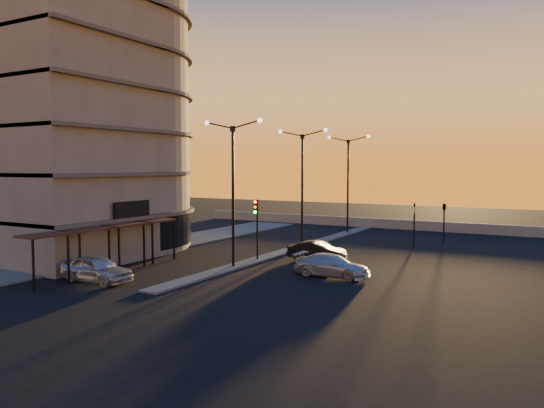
{
  "coord_description": "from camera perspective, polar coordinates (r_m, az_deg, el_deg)",
  "views": [
    {
      "loc": [
        18.78,
        -28.18,
        6.55
      ],
      "look_at": [
        -1.27,
        7.32,
        3.62
      ],
      "focal_mm": 35.0,
      "sensor_mm": 36.0,
      "label": 1
    }
  ],
  "objects": [
    {
      "name": "ground",
      "position": [
        34.49,
        -4.17,
        -6.85
      ],
      "size": [
        120.0,
        120.0,
        0.0
      ],
      "primitive_type": "plane",
      "color": "black",
      "rests_on": "ground"
    },
    {
      "name": "sidewalk_west",
      "position": [
        43.99,
        -12.74,
        -4.48
      ],
      "size": [
        5.0,
        40.0,
        0.12
      ],
      "primitive_type": "cube",
      "color": "#4C4C4A",
      "rests_on": "ground"
    },
    {
      "name": "median",
      "position": [
        43.04,
        3.24,
        -4.57
      ],
      "size": [
        1.2,
        36.0,
        0.12
      ],
      "primitive_type": "cube",
      "color": "#4C4C4A",
      "rests_on": "ground"
    },
    {
      "name": "parapet",
      "position": [
        57.04,
        12.19,
        -2.08
      ],
      "size": [
        44.0,
        0.5,
        1.0
      ],
      "primitive_type": "cube",
      "color": "slate",
      "rests_on": "ground"
    },
    {
      "name": "building",
      "position": [
        43.58,
        -20.05,
        10.92
      ],
      "size": [
        14.35,
        17.08,
        25.0
      ],
      "color": "#67625B",
      "rests_on": "ground"
    },
    {
      "name": "streetlamp_near",
      "position": [
        33.88,
        -4.22,
        2.48
      ],
      "size": [
        4.32,
        0.32,
        9.51
      ],
      "color": "black",
      "rests_on": "ground"
    },
    {
      "name": "streetlamp_mid",
      "position": [
        42.56,
        3.27,
        2.81
      ],
      "size": [
        4.32,
        0.32,
        9.51
      ],
      "color": "black",
      "rests_on": "ground"
    },
    {
      "name": "streetlamp_far",
      "position": [
        51.72,
        8.17,
        3.0
      ],
      "size": [
        4.32,
        0.32,
        9.51
      ],
      "color": "black",
      "rests_on": "ground"
    },
    {
      "name": "traffic_light_main",
      "position": [
        36.47,
        -1.7,
        -1.66
      ],
      "size": [
        0.28,
        0.44,
        4.25
      ],
      "color": "black",
      "rests_on": "ground"
    },
    {
      "name": "signal_east_a",
      "position": [
        43.78,
        15.05,
        -2.09
      ],
      "size": [
        0.13,
        0.16,
        3.6
      ],
      "color": "black",
      "rests_on": "ground"
    },
    {
      "name": "signal_east_b",
      "position": [
        47.23,
        18.05,
        -0.29
      ],
      "size": [
        0.42,
        1.99,
        3.6
      ],
      "color": "black",
      "rests_on": "ground"
    },
    {
      "name": "car_hatchback",
      "position": [
        31.7,
        -18.35,
        -6.63
      ],
      "size": [
        4.45,
        1.79,
        1.52
      ],
      "primitive_type": "imported",
      "rotation": [
        0.0,
        0.0,
        1.57
      ],
      "color": "silver",
      "rests_on": "ground"
    },
    {
      "name": "car_sedan",
      "position": [
        37.03,
        4.85,
        -5.06
      ],
      "size": [
        4.12,
        1.69,
        1.33
      ],
      "primitive_type": "imported",
      "rotation": [
        0.0,
        0.0,
        1.64
      ],
      "color": "black",
      "rests_on": "ground"
    },
    {
      "name": "car_wagon",
      "position": [
        31.82,
        6.45,
        -6.59
      ],
      "size": [
        4.61,
        2.0,
        1.32
      ],
      "primitive_type": "imported",
      "rotation": [
        0.0,
        0.0,
        1.54
      ],
      "color": "#B7B9BF",
      "rests_on": "ground"
    }
  ]
}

